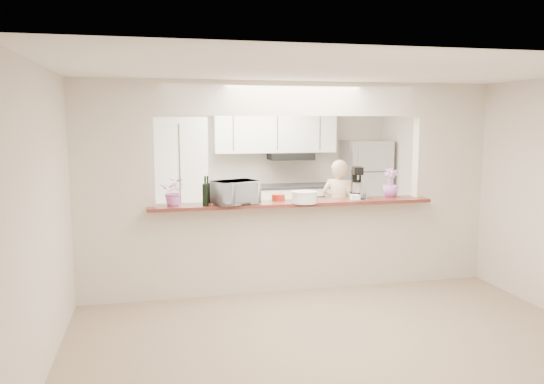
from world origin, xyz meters
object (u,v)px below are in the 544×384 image
object	(u,v)px
toaster_oven	(235,192)
stand_mixer	(357,184)
refrigerator	(365,188)
person	(339,209)

from	to	relation	value
toaster_oven	stand_mixer	bearing A→B (deg)	-15.27
refrigerator	stand_mixer	size ratio (longest dim) A/B	4.35
refrigerator	person	xyz separation A→B (m)	(-0.96, -1.29, -0.12)
refrigerator	toaster_oven	xyz separation A→B (m)	(-2.75, -2.75, 0.38)
toaster_oven	stand_mixer	size ratio (longest dim) A/B	1.26
refrigerator	stand_mixer	bearing A→B (deg)	-114.83
stand_mixer	person	xyz separation A→B (m)	(0.24, 1.30, -0.53)
stand_mixer	person	size ratio (longest dim) A/B	0.27
stand_mixer	person	distance (m)	1.42
refrigerator	stand_mixer	xyz separation A→B (m)	(-1.20, -2.59, 0.42)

